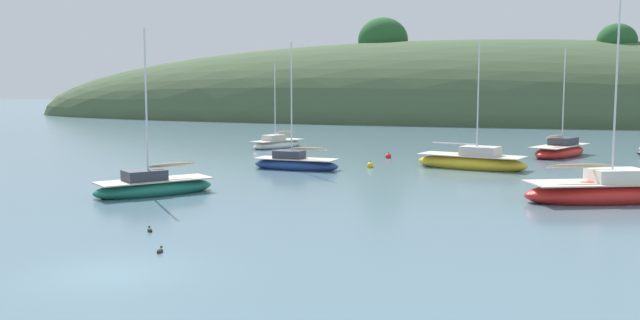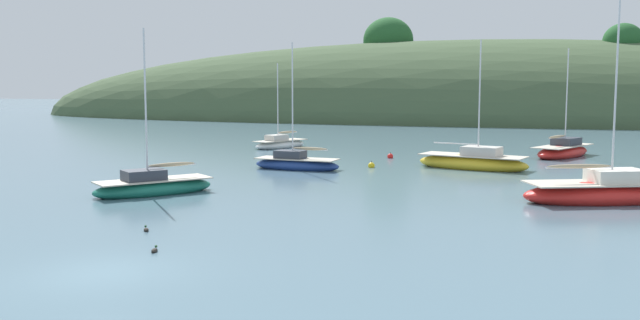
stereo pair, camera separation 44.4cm
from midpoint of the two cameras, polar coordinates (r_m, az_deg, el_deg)
The scene contains 12 objects.
ground_plane at distance 21.21m, azimuth -16.70°, elevation -8.83°, with size 400.00×400.00×0.00m, color slate.
far_shoreline_hill at distance 108.28m, azimuth 11.89°, elevation 3.27°, with size 150.00×36.00×28.06m.
sailboat_orange_cutter at distance 34.73m, azimuth 22.71°, elevation -2.46°, with size 8.04×5.49×10.20m.
sailboat_cream_ketch at distance 44.49m, azimuth -1.68°, elevation -0.28°, with size 5.88×2.32×8.29m.
sailboat_teal_outer at distance 59.56m, azimuth -3.10°, elevation 1.35°, with size 3.97×5.75×7.42m.
sailboat_yellow_far at distance 45.88m, azimuth 12.78°, elevation -0.16°, with size 7.69×4.19×8.50m.
sailboat_navy_dinghy at distance 35.29m, azimuth -13.25°, elevation -2.13°, with size 5.35×6.09×8.36m.
sailboat_red_portside at distance 55.40m, azimuth 19.60°, elevation 0.70°, with size 5.07×7.38×8.37m.
mooring_buoy_inner at distance 51.44m, azimuth 6.06°, elevation 0.29°, with size 0.44×0.44×0.54m.
mooring_buoy_outer at distance 45.52m, azimuth 4.53°, elevation -0.47°, with size 0.44×0.44×0.54m.
duck_lone_left at distance 23.24m, azimuth -12.94°, elevation -7.27°, with size 0.24×0.43×0.24m.
duck_straggler at distance 26.55m, azimuth -13.66°, elevation -5.60°, with size 0.36×0.38×0.24m.
Camera 2 is at (12.05, -16.67, 5.42)m, focal length 38.86 mm.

